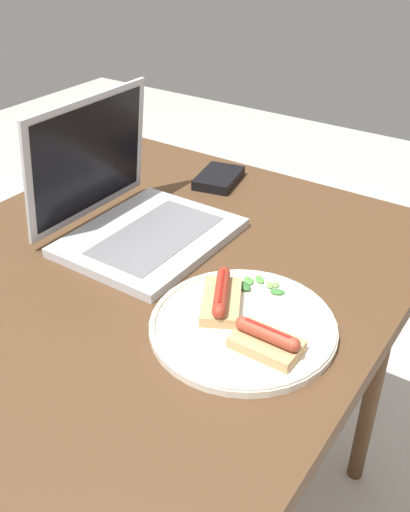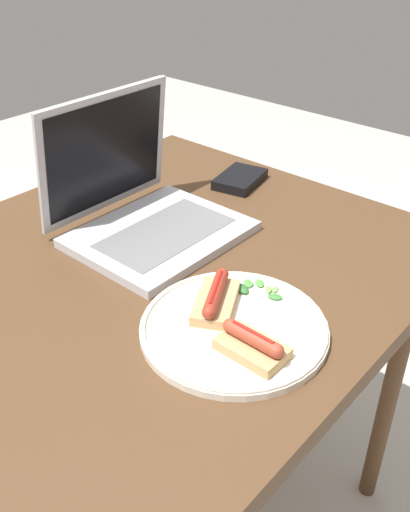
{
  "view_description": "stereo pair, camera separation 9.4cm",
  "coord_description": "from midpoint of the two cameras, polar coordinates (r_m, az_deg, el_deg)",
  "views": [
    {
      "loc": [
        -0.64,
        -0.57,
        1.34
      ],
      "look_at": [
        0.02,
        -0.12,
        0.84
      ],
      "focal_mm": 40.0,
      "sensor_mm": 36.0,
      "label": 1
    },
    {
      "loc": [
        -0.58,
        -0.64,
        1.34
      ],
      "look_at": [
        0.02,
        -0.12,
        0.84
      ],
      "focal_mm": 40.0,
      "sensor_mm": 36.0,
      "label": 2
    }
  ],
  "objects": [
    {
      "name": "laptop",
      "position": [
        1.11,
        -3.67,
        4.5
      ],
      "size": [
        0.31,
        0.29,
        0.26
      ],
      "color": "#B7B7BC",
      "rests_on": "desk"
    },
    {
      "name": "desk",
      "position": [
        1.07,
        -2.98,
        -4.25
      ],
      "size": [
        1.01,
        0.85,
        0.78
      ],
      "color": "#4C331E",
      "rests_on": "ground_plane"
    },
    {
      "name": "sausage_toast_middle",
      "position": [
        0.9,
        4.09,
        -4.39
      ],
      "size": [
        0.13,
        0.11,
        0.04
      ],
      "rotation": [
        0.0,
        0.0,
        0.5
      ],
      "color": "tan",
      "rests_on": "plate"
    },
    {
      "name": "external_drive",
      "position": [
        1.33,
        5.57,
        7.6
      ],
      "size": [
        0.14,
        0.11,
        0.02
      ],
      "rotation": [
        0.0,
        0.0,
        0.21
      ],
      "color": "black",
      "rests_on": "desk"
    },
    {
      "name": "plate",
      "position": [
        0.88,
        6.01,
        -7.21
      ],
      "size": [
        0.29,
        0.29,
        0.02
      ],
      "color": "silver",
      "rests_on": "desk"
    },
    {
      "name": "salad_pile",
      "position": [
        0.95,
        7.93,
        -3.31
      ],
      "size": [
        0.06,
        0.08,
        0.01
      ],
      "color": "#4C8E3D",
      "rests_on": "plate"
    },
    {
      "name": "sausage_toast_left",
      "position": [
        0.82,
        8.08,
        -8.91
      ],
      "size": [
        0.06,
        0.1,
        0.04
      ],
      "rotation": [
        0.0,
        0.0,
        4.71
      ],
      "color": "tan",
      "rests_on": "plate"
    }
  ]
}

